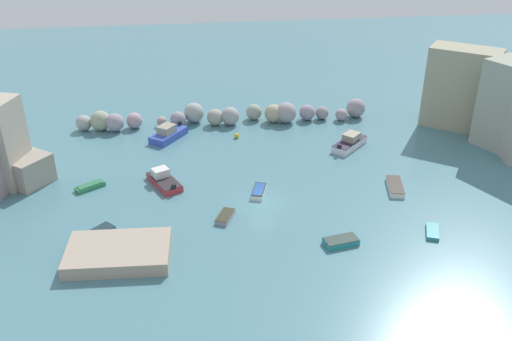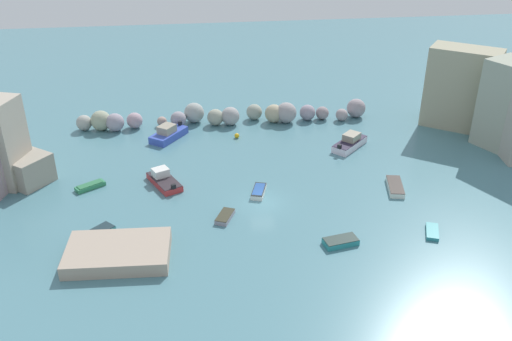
# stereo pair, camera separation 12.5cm
# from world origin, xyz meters

# --- Properties ---
(cove_water) EXTENTS (160.00, 160.00, 0.00)m
(cove_water) POSITION_xyz_m (0.00, 0.00, 0.00)
(cove_water) COLOR teal
(cove_water) RESTS_ON ground
(rock_breakwater) EXTENTS (39.01, 4.44, 2.79)m
(rock_breakwater) POSITION_xyz_m (-2.34, 21.16, 1.19)
(rock_breakwater) COLOR #9FA09A
(rock_breakwater) RESTS_ON ground
(stone_dock) EXTENTS (9.21, 6.14, 1.24)m
(stone_dock) POSITION_xyz_m (-13.83, -7.73, 0.62)
(stone_dock) COLOR tan
(stone_dock) RESTS_ON ground
(channel_buoy) EXTENTS (0.63, 0.63, 0.63)m
(channel_buoy) POSITION_xyz_m (-1.02, 16.32, 0.32)
(channel_buoy) COLOR gold
(channel_buoy) RESTS_ON cove_water
(moored_boat_0) EXTENTS (2.21, 2.95, 0.49)m
(moored_boat_0) POSITION_xyz_m (-4.07, -2.52, 0.24)
(moored_boat_0) COLOR #958D9A
(moored_boat_0) RESTS_ON cove_water
(moored_boat_1) EXTENTS (5.27, 5.27, 1.75)m
(moored_boat_1) POSITION_xyz_m (12.52, 11.74, 0.65)
(moored_boat_1) COLOR white
(moored_boat_1) RESTS_ON cove_water
(moored_boat_2) EXTENTS (3.22, 2.62, 0.53)m
(moored_boat_2) POSITION_xyz_m (-17.93, 5.40, 0.26)
(moored_boat_2) COLOR #318254
(moored_boat_2) RESTS_ON cove_water
(moored_boat_3) EXTENTS (5.03, 5.66, 1.90)m
(moored_boat_3) POSITION_xyz_m (-9.68, 17.26, 0.68)
(moored_boat_3) COLOR #3851BC
(moored_boat_3) RESTS_ON cove_water
(moored_boat_4) EXTENTS (4.07, 4.03, 0.56)m
(moored_boat_4) POSITION_xyz_m (-16.48, -4.27, 0.28)
(moored_boat_4) COLOR teal
(moored_boat_4) RESTS_ON cove_water
(moored_boat_5) EXTENTS (2.06, 3.24, 0.58)m
(moored_boat_5) POSITION_xyz_m (-0.15, 1.88, 0.30)
(moored_boat_5) COLOR white
(moored_boat_5) RESTS_ON cove_water
(moored_boat_6) EXTENTS (2.01, 2.90, 0.36)m
(moored_boat_6) POSITION_xyz_m (15.01, -7.57, 0.18)
(moored_boat_6) COLOR teal
(moored_boat_6) RESTS_ON cove_water
(moored_boat_7) EXTENTS (2.37, 4.40, 0.59)m
(moored_boat_7) POSITION_xyz_m (14.47, 0.99, 0.29)
(moored_boat_7) COLOR white
(moored_boat_7) RESTS_ON cove_water
(moored_boat_8) EXTENTS (4.05, 5.44, 1.57)m
(moored_boat_8) POSITION_xyz_m (-10.11, 5.30, 0.52)
(moored_boat_8) COLOR #BD3133
(moored_boat_8) RESTS_ON cove_water
(moored_boat_9) EXTENTS (3.34, 2.05, 0.60)m
(moored_boat_9) POSITION_xyz_m (6.01, -8.16, 0.30)
(moored_boat_9) COLOR teal
(moored_boat_9) RESTS_ON cove_water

